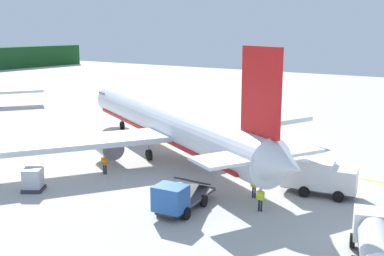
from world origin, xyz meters
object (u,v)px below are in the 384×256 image
(service_truck_fuel, at_px, (178,198))
(cargo_container_far, at_px, (252,164))
(cargo_container_mid, at_px, (277,150))
(crew_loader_left, at_px, (254,185))
(service_truck_pushback, at_px, (318,176))
(service_truck_catering, at_px, (375,242))
(crew_loader_right, at_px, (260,198))
(airliner_foreground, at_px, (168,124))
(crew_marshaller, at_px, (105,163))
(cargo_container_near, at_px, (33,180))

(service_truck_fuel, bearing_deg, cargo_container_far, -1.14)
(cargo_container_mid, bearing_deg, crew_loader_left, -164.70)
(cargo_container_far, bearing_deg, service_truck_fuel, 178.86)
(service_truck_pushback, height_order, cargo_container_mid, service_truck_pushback)
(service_truck_catering, height_order, cargo_container_far, service_truck_catering)
(service_truck_catering, distance_m, crew_loader_right, 9.50)
(airliner_foreground, bearing_deg, crew_loader_left, -115.58)
(airliner_foreground, height_order, crew_loader_right, airliner_foreground)
(cargo_container_far, bearing_deg, service_truck_catering, -129.86)
(airliner_foreground, bearing_deg, cargo_container_far, -95.51)
(airliner_foreground, distance_m, service_truck_catering, 26.81)
(service_truck_fuel, height_order, service_truck_catering, service_truck_fuel)
(service_truck_fuel, height_order, cargo_container_far, service_truck_fuel)
(airliner_foreground, xyz_separation_m, crew_marshaller, (-8.63, 0.76, -2.33))
(cargo_container_far, height_order, crew_loader_right, cargo_container_far)
(service_truck_catering, bearing_deg, cargo_container_mid, 38.25)
(service_truck_pushback, height_order, cargo_container_far, service_truck_pushback)
(airliner_foreground, relative_size, service_truck_pushback, 6.30)
(cargo_container_near, xyz_separation_m, crew_marshaller, (6.55, -1.68, 0.11))
(cargo_container_mid, bearing_deg, airliner_foreground, 116.24)
(service_truck_fuel, xyz_separation_m, crew_loader_right, (3.67, -4.77, -0.12))
(service_truck_catering, bearing_deg, crew_loader_left, 61.10)
(service_truck_pushback, relative_size, crew_marshaller, 3.41)
(service_truck_catering, height_order, cargo_container_near, service_truck_catering)
(airliner_foreground, bearing_deg, service_truck_fuel, -140.25)
(cargo_container_mid, relative_size, crew_marshaller, 1.10)
(cargo_container_mid, bearing_deg, crew_loader_right, -160.81)
(cargo_container_mid, distance_m, crew_marshaller, 17.55)
(service_truck_fuel, bearing_deg, cargo_container_mid, -0.06)
(airliner_foreground, distance_m, cargo_container_far, 10.76)
(cargo_container_far, bearing_deg, crew_marshaller, 124.23)
(service_truck_fuel, bearing_deg, crew_loader_left, -28.13)
(crew_loader_right, bearing_deg, crew_loader_left, 36.21)
(service_truck_catering, bearing_deg, cargo_container_far, 50.14)
(cargo_container_far, bearing_deg, crew_loader_left, -151.53)
(cargo_container_near, xyz_separation_m, crew_loader_left, (8.78, -15.81, 0.11))
(airliner_foreground, relative_size, cargo_container_far, 15.23)
(airliner_foreground, bearing_deg, service_truck_catering, -117.06)
(cargo_container_mid, bearing_deg, service_truck_catering, -141.75)
(cargo_container_near, height_order, cargo_container_far, cargo_container_far)
(cargo_container_mid, height_order, crew_loader_left, cargo_container_mid)
(airliner_foreground, relative_size, service_truck_fuel, 5.79)
(service_truck_fuel, bearing_deg, cargo_container_near, 102.85)
(cargo_container_mid, distance_m, crew_loader_right, 14.47)
(service_truck_fuel, distance_m, crew_loader_left, 6.68)
(crew_loader_right, bearing_deg, crew_marshaller, 90.05)
(service_truck_catering, relative_size, cargo_container_mid, 3.50)
(crew_marshaller, xyz_separation_m, crew_loader_left, (2.23, -14.13, -0.00))
(service_truck_catering, relative_size, crew_loader_left, 3.84)
(cargo_container_near, bearing_deg, cargo_container_mid, -32.09)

